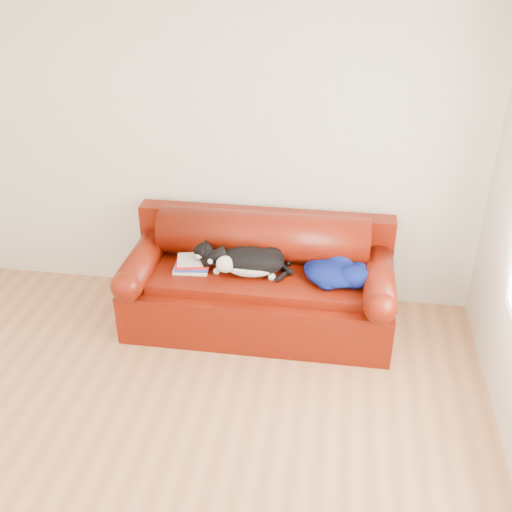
{
  "coord_description": "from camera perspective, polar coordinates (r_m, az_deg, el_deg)",
  "views": [
    {
      "loc": [
        1.11,
        -2.51,
        2.92
      ],
      "look_at": [
        0.52,
        1.35,
        0.72
      ],
      "focal_mm": 42.0,
      "sensor_mm": 36.0,
      "label": 1
    }
  ],
  "objects": [
    {
      "name": "ground",
      "position": [
        4.01,
        -10.83,
        -18.03
      ],
      "size": [
        4.5,
        4.5,
        0.0
      ],
      "primitive_type": "plane",
      "color": "#96613C",
      "rests_on": "ground"
    },
    {
      "name": "blanket",
      "position": [
        4.61,
        7.59,
        -1.5
      ],
      "size": [
        0.52,
        0.42,
        0.16
      ],
      "rotation": [
        0.0,
        0.0,
        0.0
      ],
      "color": "#070243",
      "rests_on": "sofa_base"
    },
    {
      "name": "sofa_back",
      "position": [
        4.91,
        0.68,
        0.42
      ],
      "size": [
        2.1,
        1.01,
        0.88
      ],
      "color": "#3F0402",
      "rests_on": "ground"
    },
    {
      "name": "room_shell",
      "position": [
        2.99,
        -11.44,
        4.02
      ],
      "size": [
        4.52,
        4.02,
        2.61
      ],
      "color": "beige",
      "rests_on": "ground"
    },
    {
      "name": "sofa_base",
      "position": [
        4.86,
        0.26,
        -4.09
      ],
      "size": [
        2.1,
        0.9,
        0.5
      ],
      "color": "#3F0402",
      "rests_on": "ground"
    },
    {
      "name": "cat",
      "position": [
        4.63,
        -0.57,
        -0.59
      ],
      "size": [
        0.76,
        0.41,
        0.27
      ],
      "rotation": [
        0.0,
        0.0,
        0.28
      ],
      "color": "black",
      "rests_on": "sofa_base"
    },
    {
      "name": "book_stack",
      "position": [
        4.75,
        -6.06,
        -0.74
      ],
      "size": [
        0.29,
        0.24,
        0.1
      ],
      "rotation": [
        0.0,
        0.0,
        0.15
      ],
      "color": "beige",
      "rests_on": "sofa_base"
    }
  ]
}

